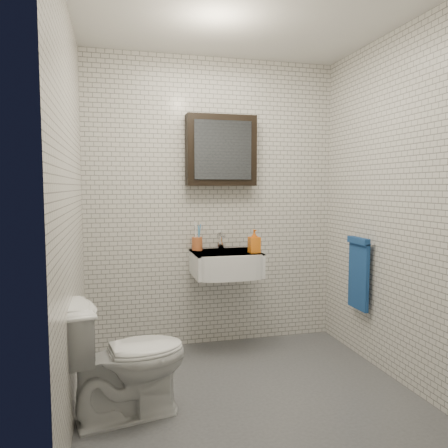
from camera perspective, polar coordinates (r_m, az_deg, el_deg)
ground at (r=3.18m, az=2.98°, el=-21.00°), size 2.20×2.00×0.01m
room_shell at (r=2.86m, az=3.11°, el=6.36°), size 2.22×2.02×2.51m
washbasin at (r=3.63m, az=0.36°, el=-5.19°), size 0.55×0.50×0.20m
faucet at (r=3.80m, az=-0.39°, el=-2.29°), size 0.06×0.20×0.15m
mirror_cabinet at (r=3.78m, az=-0.38°, el=9.56°), size 0.60×0.15×0.60m
towel_rail at (r=3.68m, az=17.18°, el=-5.80°), size 0.09×0.30×0.58m
toothbrush_cup at (r=3.74m, az=-3.53°, el=-2.49°), size 0.11×0.11×0.25m
soap_bottle at (r=3.60m, az=3.97°, el=-2.25°), size 0.09×0.09×0.19m
toilet at (r=2.81m, az=-12.62°, el=-16.64°), size 0.79×0.54×0.74m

